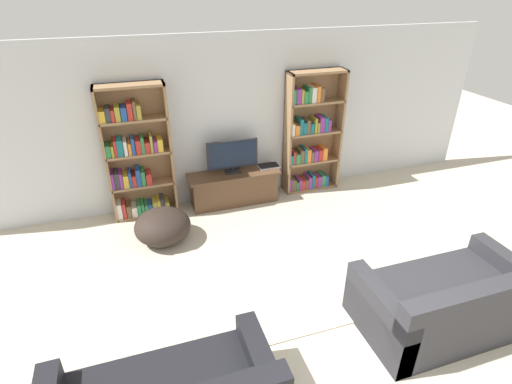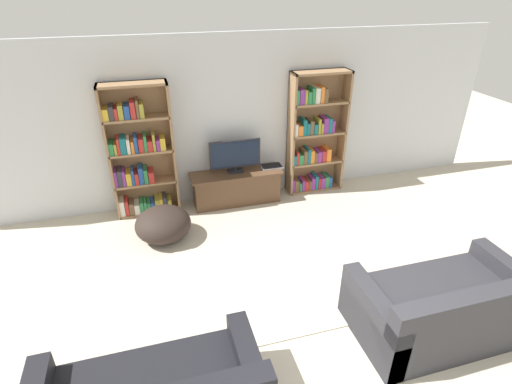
{
  "view_description": "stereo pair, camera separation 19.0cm",
  "coord_description": "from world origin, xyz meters",
  "px_view_note": "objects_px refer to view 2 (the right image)",
  "views": [
    {
      "loc": [
        -1.5,
        -1.59,
        3.29
      ],
      "look_at": [
        -0.02,
        2.94,
        0.7
      ],
      "focal_mm": 28.0,
      "sensor_mm": 36.0,
      "label": 1
    },
    {
      "loc": [
        -1.32,
        -1.64,
        3.29
      ],
      "look_at": [
        -0.02,
        2.94,
        0.7
      ],
      "focal_mm": 28.0,
      "sensor_mm": 36.0,
      "label": 2
    }
  ],
  "objects_px": {
    "bookshelf_right": "(314,137)",
    "laptop": "(271,166)",
    "tv_stand": "(236,187)",
    "bookshelf_left": "(139,156)",
    "television": "(235,155)",
    "beanbag_ottoman": "(163,224)",
    "couch_right_sofa": "(444,308)"
  },
  "relations": [
    {
      "from": "tv_stand",
      "to": "couch_right_sofa",
      "type": "relative_size",
      "value": 0.81
    },
    {
      "from": "couch_right_sofa",
      "to": "beanbag_ottoman",
      "type": "bearing_deg",
      "value": 136.84
    },
    {
      "from": "bookshelf_left",
      "to": "television",
      "type": "xyz_separation_m",
      "value": [
        1.43,
        -0.07,
        -0.13
      ]
    },
    {
      "from": "bookshelf_left",
      "to": "tv_stand",
      "type": "bearing_deg",
      "value": -4.25
    },
    {
      "from": "bookshelf_right",
      "to": "tv_stand",
      "type": "relative_size",
      "value": 1.38
    },
    {
      "from": "bookshelf_left",
      "to": "beanbag_ottoman",
      "type": "height_order",
      "value": "bookshelf_left"
    },
    {
      "from": "bookshelf_left",
      "to": "bookshelf_right",
      "type": "relative_size",
      "value": 1.0
    },
    {
      "from": "tv_stand",
      "to": "laptop",
      "type": "distance_m",
      "value": 0.67
    },
    {
      "from": "bookshelf_left",
      "to": "laptop",
      "type": "relative_size",
      "value": 5.93
    },
    {
      "from": "beanbag_ottoman",
      "to": "bookshelf_right",
      "type": "bearing_deg",
      "value": 17.98
    },
    {
      "from": "bookshelf_right",
      "to": "tv_stand",
      "type": "bearing_deg",
      "value": -175.49
    },
    {
      "from": "bookshelf_left",
      "to": "couch_right_sofa",
      "type": "height_order",
      "value": "bookshelf_left"
    },
    {
      "from": "bookshelf_right",
      "to": "tv_stand",
      "type": "distance_m",
      "value": 1.52
    },
    {
      "from": "tv_stand",
      "to": "laptop",
      "type": "relative_size",
      "value": 4.29
    },
    {
      "from": "tv_stand",
      "to": "bookshelf_right",
      "type": "bearing_deg",
      "value": 4.51
    },
    {
      "from": "television",
      "to": "laptop",
      "type": "relative_size",
      "value": 2.38
    },
    {
      "from": "bookshelf_left",
      "to": "bookshelf_right",
      "type": "distance_m",
      "value": 2.79
    },
    {
      "from": "bookshelf_left",
      "to": "couch_right_sofa",
      "type": "relative_size",
      "value": 1.12
    },
    {
      "from": "tv_stand",
      "to": "bookshelf_left",
      "type": "bearing_deg",
      "value": 175.75
    },
    {
      "from": "television",
      "to": "beanbag_ottoman",
      "type": "xyz_separation_m",
      "value": [
        -1.23,
        -0.76,
        -0.58
      ]
    },
    {
      "from": "tv_stand",
      "to": "beanbag_ottoman",
      "type": "distance_m",
      "value": 1.43
    },
    {
      "from": "bookshelf_left",
      "to": "television",
      "type": "height_order",
      "value": "bookshelf_left"
    },
    {
      "from": "bookshelf_right",
      "to": "laptop",
      "type": "height_order",
      "value": "bookshelf_right"
    },
    {
      "from": "tv_stand",
      "to": "beanbag_ottoman",
      "type": "height_order",
      "value": "tv_stand"
    },
    {
      "from": "tv_stand",
      "to": "television",
      "type": "bearing_deg",
      "value": 90.0
    },
    {
      "from": "tv_stand",
      "to": "television",
      "type": "distance_m",
      "value": 0.55
    },
    {
      "from": "television",
      "to": "bookshelf_left",
      "type": "bearing_deg",
      "value": 177.08
    },
    {
      "from": "couch_right_sofa",
      "to": "bookshelf_left",
      "type": "bearing_deg",
      "value": 130.68
    },
    {
      "from": "couch_right_sofa",
      "to": "beanbag_ottoman",
      "type": "relative_size",
      "value": 2.33
    },
    {
      "from": "laptop",
      "to": "beanbag_ottoman",
      "type": "bearing_deg",
      "value": -157.12
    },
    {
      "from": "bookshelf_right",
      "to": "laptop",
      "type": "xyz_separation_m",
      "value": [
        -0.74,
        -0.06,
        -0.41
      ]
    },
    {
      "from": "television",
      "to": "tv_stand",
      "type": "bearing_deg",
      "value": -90.0
    }
  ]
}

